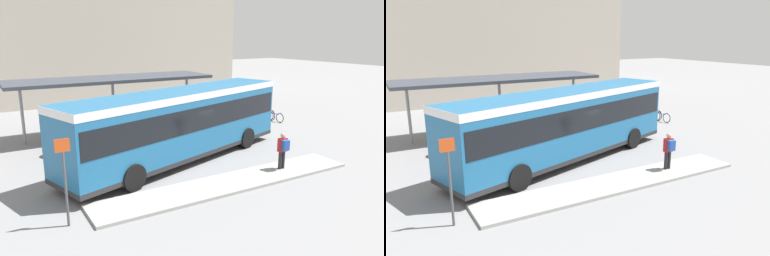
{
  "view_description": "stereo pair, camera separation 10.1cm",
  "coord_description": "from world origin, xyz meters",
  "views": [
    {
      "loc": [
        -8.01,
        -14.77,
        5.74
      ],
      "look_at": [
        0.61,
        0.0,
        1.49
      ],
      "focal_mm": 35.0,
      "sensor_mm": 36.0,
      "label": 1
    },
    {
      "loc": [
        -7.92,
        -14.83,
        5.74
      ],
      "look_at": [
        0.61,
        0.0,
        1.49
      ],
      "focal_mm": 35.0,
      "sensor_mm": 36.0,
      "label": 2
    }
  ],
  "objects": [
    {
      "name": "bicycle_blue",
      "position": [
        9.47,
        3.96,
        0.33
      ],
      "size": [
        0.48,
        1.53,
        0.66
      ],
      "rotation": [
        0.0,
        0.0,
        -1.46
      ],
      "color": "black",
      "rests_on": "ground_plane"
    },
    {
      "name": "bicycle_black",
      "position": [
        9.39,
        4.8,
        0.39
      ],
      "size": [
        0.48,
        1.8,
        0.78
      ],
      "rotation": [
        0.0,
        0.0,
        1.61
      ],
      "color": "black",
      "rests_on": "ground_plane"
    },
    {
      "name": "potted_planter_far_side",
      "position": [
        -4.75,
        3.58,
        0.67
      ],
      "size": [
        0.97,
        0.97,
        1.31
      ],
      "color": "slate",
      "rests_on": "ground_plane"
    },
    {
      "name": "bicycle_orange",
      "position": [
        9.58,
        6.47,
        0.38
      ],
      "size": [
        0.48,
        1.75,
        0.75
      ],
      "rotation": [
        0.0,
        0.0,
        -1.62
      ],
      "color": "black",
      "rests_on": "ground_plane"
    },
    {
      "name": "pedestrian_waiting",
      "position": [
        3.05,
        -3.53,
        1.03
      ],
      "size": [
        0.4,
        0.42,
        1.59
      ],
      "rotation": [
        0.0,
        0.0,
        1.53
      ],
      "color": "#232328",
      "rests_on": "curb_island"
    },
    {
      "name": "station_shelter",
      "position": [
        -0.99,
        6.58,
        3.19
      ],
      "size": [
        11.82,
        3.44,
        3.33
      ],
      "color": "#383D47",
      "rests_on": "ground_plane"
    },
    {
      "name": "ground_plane",
      "position": [
        0.0,
        0.0,
        0.0
      ],
      "size": [
        120.0,
        120.0,
        0.0
      ],
      "primitive_type": "plane",
      "color": "gray"
    },
    {
      "name": "platform_sign",
      "position": [
        -6.01,
        -3.77,
        1.56
      ],
      "size": [
        0.44,
        0.08,
        2.8
      ],
      "color": "#4C4C51",
      "rests_on": "ground_plane"
    },
    {
      "name": "potted_planter_near_shelter",
      "position": [
        1.3,
        3.75,
        0.69
      ],
      "size": [
        0.83,
        0.83,
        1.31
      ],
      "color": "slate",
      "rests_on": "ground_plane"
    },
    {
      "name": "city_bus",
      "position": [
        0.01,
        0.0,
        1.93
      ],
      "size": [
        12.35,
        5.98,
        3.31
      ],
      "rotation": [
        0.0,
        0.0,
        0.31
      ],
      "color": "#1E6093",
      "rests_on": "ground_plane"
    },
    {
      "name": "curb_island",
      "position": [
        0.29,
        -3.6,
        0.06
      ],
      "size": [
        11.31,
        1.8,
        0.12
      ],
      "color": "#9E9E99",
      "rests_on": "ground_plane"
    },
    {
      "name": "bicycle_white",
      "position": [
        9.53,
        5.63,
        0.35
      ],
      "size": [
        0.48,
        1.61,
        0.69
      ],
      "rotation": [
        0.0,
        0.0,
        -1.62
      ],
      "color": "black",
      "rests_on": "ground_plane"
    }
  ]
}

